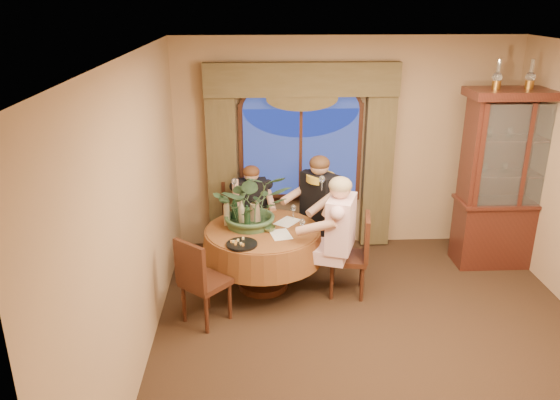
{
  "coord_description": "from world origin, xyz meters",
  "views": [
    {
      "loc": [
        -1.19,
        -4.48,
        3.25
      ],
      "look_at": [
        -0.93,
        1.25,
        1.1
      ],
      "focal_mm": 35.0,
      "sensor_mm": 36.0,
      "label": 1
    }
  ],
  "objects_px": {
    "dining_table": "(263,258)",
    "person_scarf": "(319,212)",
    "china_cabinet": "(514,180)",
    "chair_front_left": "(206,280)",
    "wine_bottle_3": "(235,210)",
    "oil_lamp_center": "(531,74)",
    "oil_lamp_left": "(498,74)",
    "chair_back_right": "(312,227)",
    "wine_bottle_2": "(242,214)",
    "wine_bottle_0": "(247,219)",
    "stoneware_vase": "(255,214)",
    "person_pink": "(340,240)",
    "centerpiece_plant": "(252,177)",
    "wine_bottle_1": "(227,212)",
    "chair_right": "(348,255)",
    "chair_back": "(241,220)",
    "person_back": "(252,211)",
    "olive_bowl": "(269,229)"
  },
  "relations": [
    {
      "from": "chair_back_right",
      "to": "wine_bottle_0",
      "type": "xyz_separation_m",
      "value": [
        -0.81,
        -0.75,
        0.44
      ]
    },
    {
      "from": "person_pink",
      "to": "wine_bottle_0",
      "type": "relative_size",
      "value": 4.43
    },
    {
      "from": "chair_back_right",
      "to": "wine_bottle_2",
      "type": "relative_size",
      "value": 2.91
    },
    {
      "from": "dining_table",
      "to": "person_scarf",
      "type": "distance_m",
      "value": 0.97
    },
    {
      "from": "dining_table",
      "to": "person_pink",
      "type": "xyz_separation_m",
      "value": [
        0.85,
        -0.3,
        0.36
      ]
    },
    {
      "from": "chair_front_left",
      "to": "person_pink",
      "type": "height_order",
      "value": "person_pink"
    },
    {
      "from": "chair_right",
      "to": "wine_bottle_1",
      "type": "distance_m",
      "value": 1.48
    },
    {
      "from": "person_pink",
      "to": "wine_bottle_2",
      "type": "xyz_separation_m",
      "value": [
        -1.09,
        0.35,
        0.18
      ]
    },
    {
      "from": "chair_right",
      "to": "chair_back",
      "type": "distance_m",
      "value": 1.66
    },
    {
      "from": "wine_bottle_3",
      "to": "stoneware_vase",
      "type": "bearing_deg",
      "value": -14.92
    },
    {
      "from": "chair_right",
      "to": "person_scarf",
      "type": "relative_size",
      "value": 0.66
    },
    {
      "from": "stoneware_vase",
      "to": "wine_bottle_3",
      "type": "relative_size",
      "value": 0.8
    },
    {
      "from": "wine_bottle_0",
      "to": "wine_bottle_1",
      "type": "height_order",
      "value": "same"
    },
    {
      "from": "dining_table",
      "to": "china_cabinet",
      "type": "relative_size",
      "value": 0.63
    },
    {
      "from": "oil_lamp_left",
      "to": "chair_front_left",
      "type": "height_order",
      "value": "oil_lamp_left"
    },
    {
      "from": "person_pink",
      "to": "stoneware_vase",
      "type": "relative_size",
      "value": 5.55
    },
    {
      "from": "china_cabinet",
      "to": "person_scarf",
      "type": "height_order",
      "value": "china_cabinet"
    },
    {
      "from": "oil_lamp_center",
      "to": "chair_right",
      "type": "distance_m",
      "value": 2.96
    },
    {
      "from": "china_cabinet",
      "to": "chair_front_left",
      "type": "xyz_separation_m",
      "value": [
        -3.72,
        -1.18,
        -0.64
      ]
    },
    {
      "from": "chair_front_left",
      "to": "olive_bowl",
      "type": "xyz_separation_m",
      "value": [
        0.67,
        0.63,
        0.29
      ]
    },
    {
      "from": "oil_lamp_center",
      "to": "chair_front_left",
      "type": "distance_m",
      "value": 4.35
    },
    {
      "from": "wine_bottle_3",
      "to": "person_pink",
      "type": "bearing_deg",
      "value": -22.76
    },
    {
      "from": "china_cabinet",
      "to": "wine_bottle_3",
      "type": "bearing_deg",
      "value": -174.92
    },
    {
      "from": "chair_front_left",
      "to": "wine_bottle_3",
      "type": "height_order",
      "value": "wine_bottle_3"
    },
    {
      "from": "centerpiece_plant",
      "to": "wine_bottle_2",
      "type": "height_order",
      "value": "centerpiece_plant"
    },
    {
      "from": "person_back",
      "to": "wine_bottle_0",
      "type": "height_order",
      "value": "person_back"
    },
    {
      "from": "wine_bottle_0",
      "to": "person_scarf",
      "type": "bearing_deg",
      "value": 35.99
    },
    {
      "from": "centerpiece_plant",
      "to": "wine_bottle_0",
      "type": "distance_m",
      "value": 0.47
    },
    {
      "from": "chair_back_right",
      "to": "person_scarf",
      "type": "relative_size",
      "value": 0.66
    },
    {
      "from": "oil_lamp_left",
      "to": "chair_front_left",
      "type": "relative_size",
      "value": 0.35
    },
    {
      "from": "person_pink",
      "to": "olive_bowl",
      "type": "distance_m",
      "value": 0.82
    },
    {
      "from": "chair_right",
      "to": "person_scarf",
      "type": "bearing_deg",
      "value": 29.17
    },
    {
      "from": "chair_front_left",
      "to": "person_pink",
      "type": "distance_m",
      "value": 1.53
    },
    {
      "from": "wine_bottle_1",
      "to": "person_scarf",
      "type": "bearing_deg",
      "value": 20.32
    },
    {
      "from": "chair_back_right",
      "to": "chair_front_left",
      "type": "relative_size",
      "value": 1.0
    },
    {
      "from": "chair_back_right",
      "to": "wine_bottle_2",
      "type": "height_order",
      "value": "wine_bottle_2"
    },
    {
      "from": "oil_lamp_left",
      "to": "chair_back",
      "type": "xyz_separation_m",
      "value": [
        -2.99,
        0.44,
        -1.93
      ]
    },
    {
      "from": "person_scarf",
      "to": "wine_bottle_3",
      "type": "height_order",
      "value": "person_scarf"
    },
    {
      "from": "person_scarf",
      "to": "wine_bottle_3",
      "type": "distance_m",
      "value": 1.11
    },
    {
      "from": "oil_lamp_center",
      "to": "wine_bottle_3",
      "type": "bearing_deg",
      "value": -174.92
    },
    {
      "from": "dining_table",
      "to": "wine_bottle_3",
      "type": "relative_size",
      "value": 4.27
    },
    {
      "from": "oil_lamp_left",
      "to": "wine_bottle_2",
      "type": "xyz_separation_m",
      "value": [
        -2.96,
        -0.45,
        -1.49
      ]
    },
    {
      "from": "oil_lamp_left",
      "to": "chair_front_left",
      "type": "xyz_separation_m",
      "value": [
        -3.33,
        -1.18,
        -1.93
      ]
    },
    {
      "from": "dining_table",
      "to": "oil_lamp_center",
      "type": "height_order",
      "value": "oil_lamp_center"
    },
    {
      "from": "dining_table",
      "to": "person_scarf",
      "type": "relative_size",
      "value": 0.96
    },
    {
      "from": "chair_front_left",
      "to": "wine_bottle_1",
      "type": "xyz_separation_m",
      "value": [
        0.19,
        0.81,
        0.44
      ]
    },
    {
      "from": "chair_front_left",
      "to": "person_back",
      "type": "relative_size",
      "value": 0.77
    },
    {
      "from": "person_scarf",
      "to": "stoneware_vase",
      "type": "relative_size",
      "value": 5.55
    },
    {
      "from": "person_pink",
      "to": "wine_bottle_0",
      "type": "bearing_deg",
      "value": 98.09
    },
    {
      "from": "china_cabinet",
      "to": "person_scarf",
      "type": "xyz_separation_m",
      "value": [
        -2.39,
        0.05,
        -0.39
      ]
    }
  ]
}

